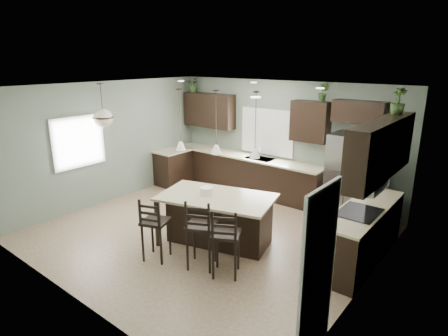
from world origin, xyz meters
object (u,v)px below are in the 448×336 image
Objects in this scene: refrigerator at (351,179)px; bar_stool_left at (156,228)px; bar_stool_right at (226,241)px; serving_dish at (206,191)px; plant_back_left at (194,85)px; kitchen_island at (217,220)px; bar_stool_center at (201,233)px.

refrigerator is 4.07m from bar_stool_left.
refrigerator is 3.30m from bar_stool_right.
serving_dish is (-1.71, -2.54, 0.07)m from refrigerator.
serving_dish is 0.62× the size of plant_back_left.
bar_stool_left reaches higher than kitchen_island.
bar_stool_right is at bearing -57.81° from kitchen_island.
refrigerator is at bearing 43.11° from kitchen_island.
serving_dish is 4.33m from plant_back_left.
bar_stool_left is at bearing -55.43° from plant_back_left.
bar_stool_center is at bearing 157.74° from bar_stool_right.
bar_stool_center is at bearing -82.71° from kitchen_island.
refrigerator is at bearing 55.95° from serving_dish.
bar_stool_left is at bearing 166.68° from bar_stool_right.
refrigerator is 3.06m from serving_dish.
kitchen_island is at bearing 15.39° from serving_dish.
bar_stool_right reaches higher than bar_stool_left.
bar_stool_left is at bearing -128.10° from kitchen_island.
serving_dish is 0.97m from bar_stool_center.
serving_dish is at bearing 55.04° from bar_stool_left.
refrigerator is 4.90m from plant_back_left.
bar_stool_right is at bearing -34.16° from serving_dish.
bar_stool_center is at bearing -110.25° from refrigerator.
plant_back_left is at bearing 135.69° from serving_dish.
refrigerator is 4.77× the size of plant_back_left.
refrigerator is at bearing 44.29° from bar_stool_center.
bar_stool_center reaches higher than bar_stool_right.
bar_stool_left is at bearing -119.01° from refrigerator.
serving_dish is at bearing 180.00° from kitchen_island.
bar_stool_left is 0.98× the size of bar_stool_right.
bar_stool_center reaches higher than bar_stool_left.
bar_stool_left is at bearing 175.25° from bar_stool_center.
bar_stool_right is (0.98, -0.66, -0.42)m from serving_dish.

